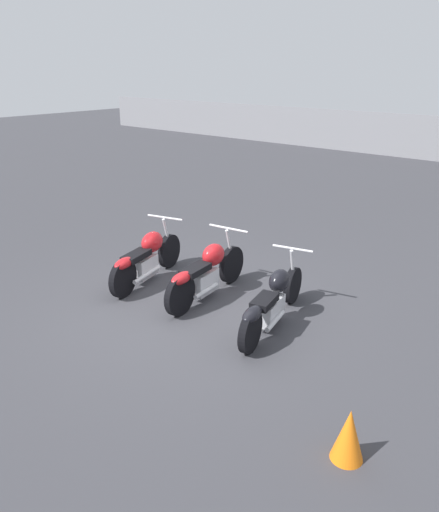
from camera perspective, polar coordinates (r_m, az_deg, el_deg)
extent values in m
plane|color=#38383D|center=(7.53, -3.74, -6.19)|extent=(60.00, 60.00, 0.00)
cylinder|color=black|center=(9.02, -5.77, 0.57)|extent=(0.25, 0.61, 0.61)
cylinder|color=black|center=(7.96, -10.97, -2.57)|extent=(0.25, 0.61, 0.61)
cube|color=silver|center=(8.44, -8.46, -1.25)|extent=(0.32, 0.53, 0.33)
ellipsoid|color=red|center=(8.49, -7.70, 1.60)|extent=(0.41, 0.54, 0.35)
cube|color=black|center=(8.16, -9.48, 0.02)|extent=(0.37, 0.60, 0.10)
ellipsoid|color=red|center=(7.91, -10.88, -0.83)|extent=(0.30, 0.48, 0.16)
cylinder|color=silver|center=(8.73, -6.27, 4.39)|extent=(0.68, 0.21, 0.04)
cylinder|color=silver|center=(8.87, -6.01, 2.45)|extent=(0.11, 0.25, 0.64)
cylinder|color=silver|center=(8.29, -8.28, -2.11)|extent=(0.25, 0.72, 0.07)
cylinder|color=black|center=(8.35, 1.36, -0.98)|extent=(0.18, 0.63, 0.62)
cylinder|color=black|center=(7.29, -4.54, -4.47)|extent=(0.18, 0.63, 0.62)
cube|color=silver|center=(7.76, -1.68, -3.00)|extent=(0.26, 0.53, 0.34)
ellipsoid|color=red|center=(7.80, -0.70, 0.14)|extent=(0.35, 0.48, 0.35)
cube|color=black|center=(7.47, -2.75, -1.58)|extent=(0.30, 0.56, 0.10)
ellipsoid|color=red|center=(7.22, -4.35, -2.54)|extent=(0.25, 0.46, 0.16)
cylinder|color=silver|center=(8.04, 1.03, 3.17)|extent=(0.72, 0.13, 0.04)
cylinder|color=silver|center=(8.19, 1.20, 1.06)|extent=(0.08, 0.26, 0.65)
cylinder|color=silver|center=(7.62, -1.53, -3.99)|extent=(0.14, 0.56, 0.07)
cylinder|color=black|center=(7.73, 8.36, -3.32)|extent=(0.23, 0.57, 0.56)
cylinder|color=black|center=(6.39, 3.54, -8.63)|extent=(0.23, 0.57, 0.56)
cube|color=silver|center=(6.99, 5.94, -6.20)|extent=(0.33, 0.61, 0.31)
ellipsoid|color=black|center=(7.08, 6.86, -2.83)|extent=(0.36, 0.47, 0.32)
cube|color=black|center=(6.65, 5.16, -5.16)|extent=(0.34, 0.52, 0.10)
ellipsoid|color=black|center=(6.32, 3.77, -6.65)|extent=(0.30, 0.47, 0.16)
cylinder|color=silver|center=(7.40, 8.36, 0.85)|extent=(0.61, 0.18, 0.04)
cylinder|color=silver|center=(7.56, 8.36, -1.28)|extent=(0.10, 0.25, 0.62)
cylinder|color=silver|center=(6.85, 6.37, -7.37)|extent=(0.20, 0.58, 0.07)
cone|color=orange|center=(5.00, 14.54, -19.17)|extent=(0.31, 0.31, 0.54)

